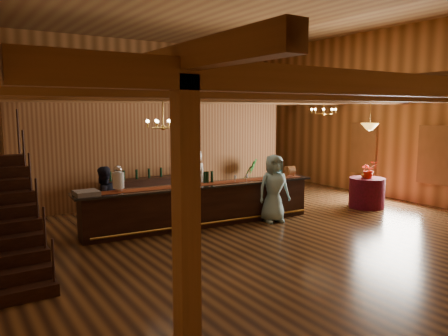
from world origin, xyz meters
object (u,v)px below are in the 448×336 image
tasting_bar (202,205)px  bartender (195,183)px  beverage_dispenser (118,179)px  chandelier_right (324,111)px  backbar_shelf (155,192)px  raffle_drum (290,171)px  chandelier_left (163,123)px  round_table (367,193)px  pendant_lamp (370,127)px  staff_second (103,200)px  floor_plant (249,176)px  guest (274,188)px

tasting_bar → bartender: 1.00m
beverage_dispenser → chandelier_right: size_ratio=0.75×
beverage_dispenser → backbar_shelf: beverage_dispenser is taller
backbar_shelf → bartender: size_ratio=1.71×
raffle_drum → chandelier_right: 3.24m
beverage_dispenser → chandelier_left: bearing=-18.9°
round_table → backbar_shelf: bearing=145.4°
round_table → bartender: 5.17m
backbar_shelf → chandelier_right: 6.01m
backbar_shelf → chandelier_left: (-1.01, -2.78, 2.14)m
round_table → tasting_bar: bearing=169.8°
pendant_lamp → staff_second: size_ratio=0.57×
chandelier_right → round_table: bearing=-91.4°
raffle_drum → pendant_lamp: bearing=-14.8°
chandelier_left → tasting_bar: bearing=6.0°
staff_second → backbar_shelf: bearing=-155.4°
beverage_dispenser → floor_plant: size_ratio=0.48×
raffle_drum → staff_second: staff_second is taller
tasting_bar → pendant_lamp: 5.53m
chandelier_right → floor_plant: 3.29m
backbar_shelf → floor_plant: bearing=-0.3°
beverage_dispenser → staff_second: bearing=117.2°
raffle_drum → bartender: bartender is taller
floor_plant → bartender: bearing=-150.6°
round_table → floor_plant: floor_plant is taller
backbar_shelf → beverage_dispenser: bearing=-128.9°
raffle_drum → floor_plant: 3.05m
staff_second → guest: 4.25m
beverage_dispenser → chandelier_right: 7.42m
tasting_bar → backbar_shelf: 2.67m
round_table → guest: 3.42m
raffle_drum → guest: bearing=-154.8°
beverage_dispenser → staff_second: 0.73m
backbar_shelf → bartender: bearing=-78.3°
tasting_bar → staff_second: size_ratio=3.97×
staff_second → chandelier_right: bearing=164.9°
backbar_shelf → guest: bearing=-61.5°
raffle_drum → bartender: (-2.37, 1.15, -0.30)m
pendant_lamp → tasting_bar: bearing=169.8°
beverage_dispenser → guest: (3.80, -0.93, -0.45)m
raffle_drum → floor_plant: raffle_drum is taller
beverage_dispenser → floor_plant: bearing=23.8°
staff_second → guest: bearing=143.7°
tasting_bar → backbar_shelf: bearing=96.3°
raffle_drum → beverage_dispenser: bearing=174.1°
chandelier_right → bartender: size_ratio=0.44×
pendant_lamp → bartender: size_ratio=0.49×
raffle_drum → guest: guest is taller
backbar_shelf → floor_plant: 3.47m
bartender → pendant_lamp: bearing=162.2°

